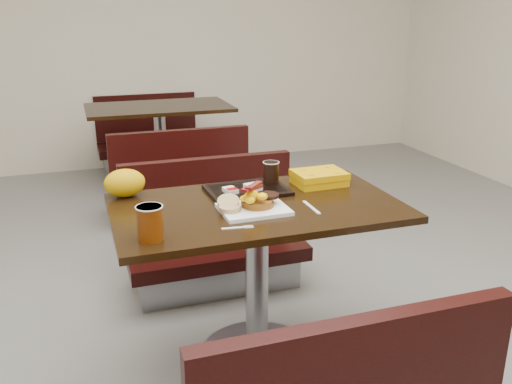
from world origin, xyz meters
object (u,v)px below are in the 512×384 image
object	(u,v)px
bench_far_n	(150,134)
coffee_cup_near	(150,223)
bench_near_n	(217,230)
knife	(311,207)
table_far	(161,149)
paper_bag	(125,183)
tray	(247,190)
bench_far_s	(176,172)
coffee_cup_far	(271,172)
fork	(233,228)
clamshell	(319,178)
platter	(254,209)
hashbrown_sleeve_right	(253,187)
pancake_stack	(258,202)
table_near	(257,284)
hashbrown_sleeve_left	(230,190)

from	to	relation	value
bench_far_n	coffee_cup_near	size ratio (longest dim) A/B	7.88
bench_near_n	knife	world-z (taller)	knife
table_far	paper_bag	world-z (taller)	paper_bag
tray	paper_bag	bearing A→B (deg)	166.39
table_far	paper_bag	distance (m)	2.41
bench_far_s	coffee_cup_near	xyz separation A→B (m)	(-0.48, -2.13, 0.45)
tray	coffee_cup_far	xyz separation A→B (m)	(0.13, 0.05, 0.06)
table_far	coffee_cup_near	xyz separation A→B (m)	(-0.48, -2.83, 0.44)
bench_far_n	coffee_cup_near	distance (m)	3.59
fork	clamshell	size ratio (longest dim) A/B	0.52
bench_near_n	table_far	distance (m)	1.90
coffee_cup_near	clamshell	xyz separation A→B (m)	(0.84, 0.40, -0.03)
coffee_cup_near	coffee_cup_far	xyz separation A→B (m)	(0.62, 0.46, 0.00)
bench_far_n	platter	distance (m)	3.39
platter	hashbrown_sleeve_right	distance (m)	0.24
knife	paper_bag	size ratio (longest dim) A/B	0.90
bench_far_s	pancake_stack	bearing A→B (deg)	-90.46
fork	tray	bearing A→B (deg)	71.80
pancake_stack	fork	size ratio (longest dim) A/B	1.12
table_near	clamshell	distance (m)	0.57
coffee_cup_far	fork	bearing A→B (deg)	-125.12
platter	clamshell	distance (m)	0.47
fork	bench_far_n	bearing A→B (deg)	93.81
bench_far_s	pancake_stack	size ratio (longest dim) A/B	7.41
pancake_stack	clamshell	xyz separation A→B (m)	(0.38, 0.23, 0.00)
hashbrown_sleeve_left	coffee_cup_far	size ratio (longest dim) A/B	0.71
bench_far_n	paper_bag	world-z (taller)	paper_bag
bench_far_n	hashbrown_sleeve_left	world-z (taller)	hashbrown_sleeve_left
hashbrown_sleeve_left	clamshell	distance (m)	0.44
table_far	platter	world-z (taller)	platter
coffee_cup_near	knife	distance (m)	0.69
table_far	knife	bearing A→B (deg)	-85.75
bench_near_n	bench_far_s	xyz separation A→B (m)	(0.00, 1.20, 0.00)
clamshell	coffee_cup_near	bearing A→B (deg)	-156.03
table_near	tray	size ratio (longest dim) A/B	3.37
coffee_cup_near	knife	xyz separation A→B (m)	(0.68, 0.12, -0.06)
coffee_cup_far	paper_bag	xyz separation A→B (m)	(-0.66, 0.06, -0.00)
table_near	tray	xyz separation A→B (m)	(0.01, 0.17, 0.38)
coffee_cup_far	paper_bag	world-z (taller)	paper_bag
table_far	hashbrown_sleeve_left	size ratio (longest dim) A/B	17.36
bench_far_n	platter	xyz separation A→B (m)	(-0.04, -3.37, 0.40)
bench_far_n	coffee_cup_near	xyz separation A→B (m)	(-0.48, -3.53, 0.45)
bench_far_s	pancake_stack	xyz separation A→B (m)	(-0.02, -1.96, 0.42)
coffee_cup_far	paper_bag	size ratio (longest dim) A/B	0.55
knife	clamshell	size ratio (longest dim) A/B	0.68
coffee_cup_far	coffee_cup_near	bearing A→B (deg)	-143.71
knife	clamshell	xyz separation A→B (m)	(0.16, 0.28, 0.03)
platter	clamshell	bearing A→B (deg)	30.05
bench_far_s	hashbrown_sleeve_right	bearing A→B (deg)	-88.93
bench_near_n	fork	world-z (taller)	fork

